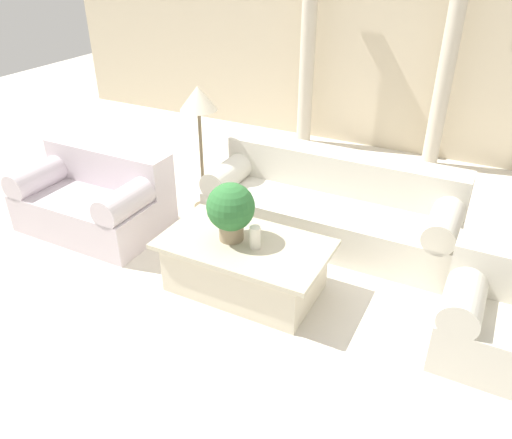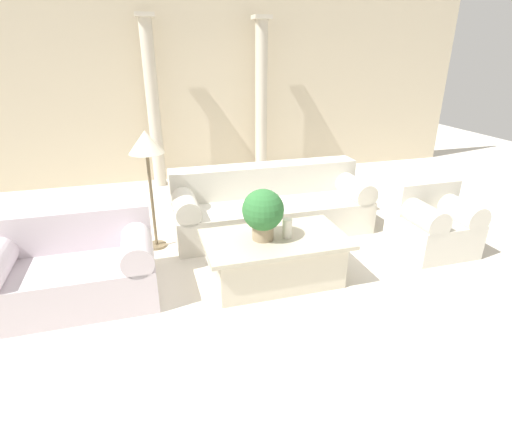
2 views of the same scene
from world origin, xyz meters
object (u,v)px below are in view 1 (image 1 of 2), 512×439
Objects in this scene: potted_plant at (231,209)px; coffee_table at (245,265)px; loveseat at (97,196)px; floor_lamp at (198,105)px; armchair at (499,314)px; sofa_long at (332,205)px.

coffee_table is at bearing -1.09° from potted_plant.
loveseat is 1.39m from floor_lamp.
armchair reaches higher than coffee_table.
potted_plant is at bearing -175.45° from armchair.
sofa_long is at bearing 69.05° from potted_plant.
floor_lamp is (-1.44, -0.12, 0.84)m from sofa_long.
floor_lamp reaches higher than coffee_table.
loveseat reaches higher than armchair.
potted_plant is 0.64× the size of armchair.
armchair is (1.61, -1.03, 0.02)m from sofa_long.
loveseat is 1.86× the size of armchair.
armchair is (3.05, -0.91, -0.82)m from floor_lamp.
floor_lamp is (-1.10, 1.07, 0.93)m from coffee_table.
sofa_long is 2.39m from loveseat.
floor_lamp is 1.77× the size of armchair.
floor_lamp is at bearing 135.71° from coffee_table.
coffee_table is 1.80m from floor_lamp.
potted_plant is at bearing 178.91° from coffee_table.
armchair is at bearing -16.58° from floor_lamp.
loveseat is at bearing 171.78° from potted_plant.
armchair is at bearing 4.55° from potted_plant.
loveseat is 2.88× the size of potted_plant.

